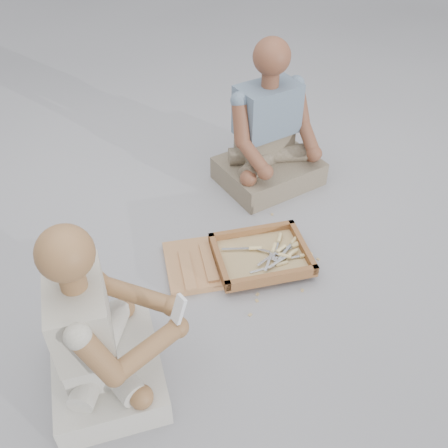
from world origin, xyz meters
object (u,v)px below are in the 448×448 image
craftsman (98,337)px  companion (269,139)px  carved_panel (220,261)px  tool_tray (261,256)px

craftsman → companion: companion is taller
carved_panel → companion: (0.66, 0.56, 0.30)m
tool_tray → companion: (0.46, 0.67, 0.26)m
tool_tray → companion: bearing=55.5°
carved_panel → craftsman: craftsman is taller
carved_panel → companion: bearing=40.2°
craftsman → companion: bearing=135.9°
craftsman → tool_tray: bearing=118.8°
carved_panel → craftsman: size_ratio=0.67×
tool_tray → craftsman: craftsman is taller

